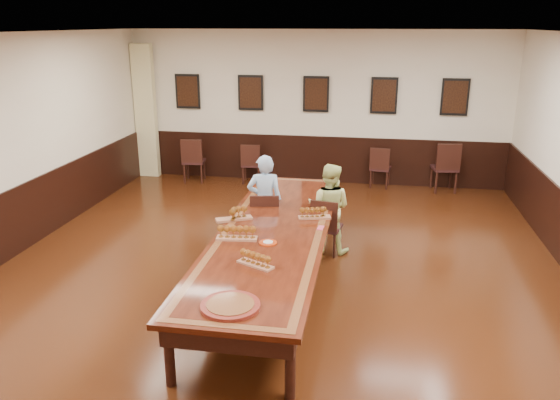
% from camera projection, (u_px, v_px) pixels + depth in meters
% --- Properties ---
extents(floor, '(8.00, 10.00, 0.02)m').
position_uv_depth(floor, '(274.00, 282.00, 7.35)').
color(floor, black).
rests_on(floor, ground).
extents(ceiling, '(8.00, 10.00, 0.02)m').
position_uv_depth(ceiling, '(273.00, 33.00, 6.35)').
color(ceiling, white).
rests_on(ceiling, floor).
extents(wall_back, '(8.00, 0.02, 3.20)m').
position_uv_depth(wall_back, '(316.00, 108.00, 11.54)').
color(wall_back, beige).
rests_on(wall_back, floor).
extents(chair_man, '(0.50, 0.54, 0.92)m').
position_uv_depth(chair_man, '(265.00, 221.00, 8.29)').
color(chair_man, black).
rests_on(chair_man, floor).
extents(chair_woman, '(0.48, 0.51, 0.87)m').
position_uv_depth(chair_woman, '(327.00, 225.00, 8.15)').
color(chair_woman, black).
rests_on(chair_woman, floor).
extents(spare_chair_a, '(0.51, 0.55, 0.97)m').
position_uv_depth(spare_chair_a, '(194.00, 160.00, 11.86)').
color(spare_chair_a, black).
rests_on(spare_chair_a, floor).
extents(spare_chair_b, '(0.45, 0.48, 0.87)m').
position_uv_depth(spare_chair_b, '(252.00, 163.00, 11.78)').
color(spare_chair_b, black).
rests_on(spare_chair_b, floor).
extents(spare_chair_c, '(0.47, 0.50, 0.87)m').
position_uv_depth(spare_chair_c, '(380.00, 167.00, 11.46)').
color(spare_chair_c, black).
rests_on(spare_chair_c, floor).
extents(spare_chair_d, '(0.56, 0.60, 1.03)m').
position_uv_depth(spare_chair_d, '(445.00, 166.00, 11.16)').
color(spare_chair_d, black).
rests_on(spare_chair_d, floor).
extents(person_man, '(0.59, 0.44, 1.46)m').
position_uv_depth(person_man, '(265.00, 202.00, 8.29)').
color(person_man, '#5493D4').
rests_on(person_man, floor).
extents(person_woman, '(0.76, 0.64, 1.36)m').
position_uv_depth(person_woman, '(329.00, 208.00, 8.16)').
color(person_woman, '#E0EC93').
rests_on(person_woman, floor).
extents(pink_phone, '(0.09, 0.16, 0.01)m').
position_uv_depth(pink_phone, '(321.00, 228.00, 7.16)').
color(pink_phone, '#EC4E6D').
rests_on(pink_phone, conference_table).
extents(curtain, '(0.45, 0.18, 2.90)m').
position_uv_depth(curtain, '(146.00, 112.00, 12.01)').
color(curtain, beige).
rests_on(curtain, floor).
extents(wainscoting, '(8.00, 10.00, 1.00)m').
position_uv_depth(wainscoting, '(274.00, 248.00, 7.19)').
color(wainscoting, black).
rests_on(wainscoting, floor).
extents(conference_table, '(1.40, 5.00, 0.76)m').
position_uv_depth(conference_table, '(274.00, 240.00, 7.15)').
color(conference_table, '#321008').
rests_on(conference_table, floor).
extents(posters, '(6.14, 0.04, 0.74)m').
position_uv_depth(posters, '(316.00, 94.00, 11.38)').
color(posters, black).
rests_on(posters, wall_back).
extents(flight_a, '(0.51, 0.36, 0.19)m').
position_uv_depth(flight_a, '(236.00, 214.00, 7.44)').
color(flight_a, '#9E5F42').
rests_on(flight_a, conference_table).
extents(flight_b, '(0.46, 0.25, 0.17)m').
position_uv_depth(flight_b, '(314.00, 213.00, 7.51)').
color(flight_b, '#9E5F42').
rests_on(flight_b, conference_table).
extents(flight_c, '(0.52, 0.20, 0.19)m').
position_uv_depth(flight_c, '(237.00, 233.00, 6.76)').
color(flight_c, '#9E5F42').
rests_on(flight_c, conference_table).
extents(flight_d, '(0.46, 0.32, 0.17)m').
position_uv_depth(flight_d, '(255.00, 260.00, 6.04)').
color(flight_d, '#9E5F42').
rests_on(flight_d, conference_table).
extents(red_plate_grp, '(0.22, 0.22, 0.03)m').
position_uv_depth(red_plate_grp, '(268.00, 243.00, 6.66)').
color(red_plate_grp, '#BA330C').
rests_on(red_plate_grp, conference_table).
extents(carved_platter, '(0.66, 0.66, 0.05)m').
position_uv_depth(carved_platter, '(230.00, 306.00, 5.17)').
color(carved_platter, '#5F1713').
rests_on(carved_platter, conference_table).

